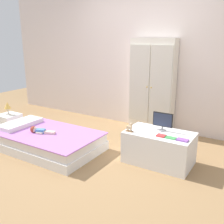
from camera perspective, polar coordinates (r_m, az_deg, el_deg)
ground_plane at (r=3.83m, az=-3.61°, el=-9.52°), size 10.00×10.00×0.02m
back_wall at (r=4.83m, az=7.15°, el=12.49°), size 6.40×0.05×2.70m
bed at (r=4.09m, az=-13.86°, el=-6.10°), size 1.58×0.96×0.27m
pillow at (r=4.45m, az=-19.39°, el=-2.39°), size 0.32×0.69×0.07m
doll at (r=4.04m, az=-15.92°, el=-3.88°), size 0.38×0.19×0.10m
nightstand at (r=4.92m, az=-21.53°, el=-2.44°), size 0.33×0.33×0.35m
table_lamp at (r=4.84m, az=-21.93°, el=1.24°), size 0.11×0.11×0.22m
wardrobe at (r=4.65m, az=8.79°, el=5.67°), size 0.79×0.27×1.63m
tv_stand at (r=3.58m, az=10.22°, el=-7.69°), size 0.88×0.52×0.43m
tv_monitor at (r=3.53m, az=11.05°, el=-1.82°), size 0.27×0.10×0.25m
rocking_horse_toy at (r=3.46m, az=3.96°, el=-3.37°), size 0.11×0.04×0.13m
book_red at (r=3.37m, az=10.71°, el=-5.11°), size 0.11×0.09×0.02m
book_green at (r=3.33m, az=12.70°, el=-5.53°), size 0.14×0.08×0.01m
book_purple at (r=3.29m, az=15.18°, el=-5.93°), size 0.14×0.09×0.02m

